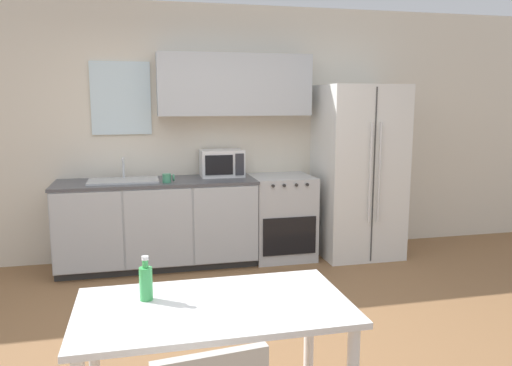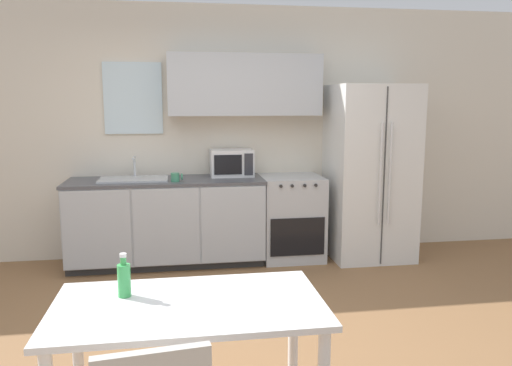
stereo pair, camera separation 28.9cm
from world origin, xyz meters
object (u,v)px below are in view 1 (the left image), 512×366
at_px(refrigerator, 358,171).
at_px(drink_bottle, 146,282).
at_px(dining_table, 214,325).
at_px(oven_range, 281,217).
at_px(microwave, 222,163).
at_px(coffee_mug, 168,178).

height_order(refrigerator, drink_bottle, refrigerator).
bearing_deg(refrigerator, dining_table, -125.72).
bearing_deg(dining_table, refrigerator, 54.28).
relative_size(oven_range, drink_bottle, 4.10).
xyz_separation_m(refrigerator, drink_bottle, (-2.32, -2.66, -0.10)).
bearing_deg(dining_table, microwave, 79.94).
height_order(oven_range, coffee_mug, coffee_mug).
xyz_separation_m(oven_range, refrigerator, (0.85, -0.07, 0.48)).
relative_size(coffee_mug, dining_table, 0.09).
distance_m(oven_range, microwave, 0.87).
bearing_deg(drink_bottle, coffee_mug, 84.42).
xyz_separation_m(refrigerator, coffee_mug, (-2.07, -0.11, 0.01)).
bearing_deg(oven_range, coffee_mug, -171.84).
bearing_deg(coffee_mug, drink_bottle, -95.58).
height_order(coffee_mug, dining_table, coffee_mug).
bearing_deg(drink_bottle, microwave, 73.61).
xyz_separation_m(microwave, drink_bottle, (-0.84, -2.85, -0.21)).
relative_size(oven_range, refrigerator, 0.48).
height_order(oven_range, drink_bottle, drink_bottle).
xyz_separation_m(oven_range, coffee_mug, (-1.22, -0.17, 0.49)).
xyz_separation_m(microwave, dining_table, (-0.53, -2.98, -0.41)).
distance_m(coffee_mug, dining_table, 2.70).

